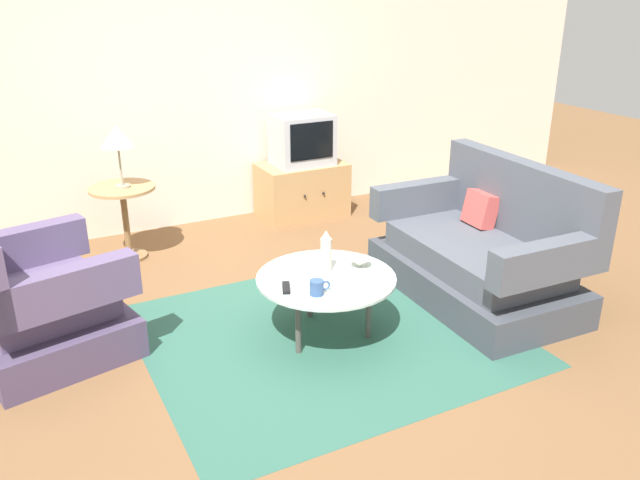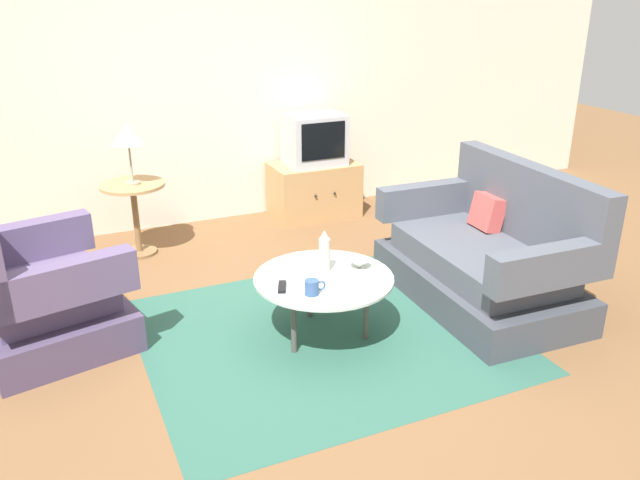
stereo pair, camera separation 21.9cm
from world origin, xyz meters
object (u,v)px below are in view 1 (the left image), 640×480
(table_lamp, at_px, (117,138))
(tv_stand, at_px, (302,190))
(couch, at_px, (482,254))
(coffee_table, at_px, (326,281))
(bowl, at_px, (360,262))
(tv_remote_dark, at_px, (286,288))
(television, at_px, (302,140))
(mug, at_px, (317,287))
(vase, at_px, (326,251))
(side_table, at_px, (124,207))
(armchair, at_px, (36,306))

(table_lamp, bearing_deg, tv_stand, 10.11)
(couch, xyz_separation_m, coffee_table, (-1.26, -0.01, 0.07))
(coffee_table, bearing_deg, tv_stand, 67.92)
(tv_stand, relative_size, bowl, 5.86)
(table_lamp, bearing_deg, tv_remote_dark, -73.64)
(couch, height_order, television, television)
(mug, bearing_deg, vase, 54.01)
(side_table, relative_size, bowl, 4.42)
(mug, height_order, bowl, mug)
(table_lamp, distance_m, tv_remote_dark, 2.03)
(side_table, distance_m, television, 1.76)
(side_table, height_order, vase, vase)
(couch, relative_size, tv_stand, 1.93)
(coffee_table, relative_size, table_lamp, 1.79)
(vase, relative_size, mug, 2.08)
(tv_stand, xyz_separation_m, vase, (-0.82, -2.04, 0.29))
(side_table, height_order, table_lamp, table_lamp)
(side_table, xyz_separation_m, vase, (0.89, -1.76, 0.11))
(couch, distance_m, coffee_table, 1.26)
(couch, bearing_deg, tv_stand, 12.49)
(television, distance_m, mug, 2.54)
(table_lamp, relative_size, tv_remote_dark, 3.26)
(vase, bearing_deg, coffee_table, -115.96)
(couch, relative_size, table_lamp, 3.18)
(tv_stand, bearing_deg, couch, -79.42)
(couch, bearing_deg, television, 12.57)
(couch, relative_size, bowl, 11.29)
(coffee_table, relative_size, tv_stand, 1.08)
(bowl, bearing_deg, tv_stand, 74.06)
(vase, height_order, tv_remote_dark, vase)
(coffee_table, height_order, bowl, bowl)
(side_table, height_order, bowl, side_table)
(couch, distance_m, vase, 1.24)
(television, height_order, vase, television)
(tv_stand, relative_size, vase, 2.95)
(side_table, bearing_deg, tv_stand, 9.37)
(television, bearing_deg, tv_remote_dark, -118.16)
(side_table, distance_m, tv_stand, 1.74)
(bowl, relative_size, tv_remote_dark, 0.92)
(armchair, xyz_separation_m, coffee_table, (1.62, -0.62, 0.07))
(tv_stand, bearing_deg, tv_remote_dark, -117.99)
(mug, bearing_deg, bowl, 27.93)
(couch, distance_m, mug, 1.44)
(coffee_table, xyz_separation_m, television, (0.86, 2.11, 0.36))
(couch, relative_size, side_table, 2.55)
(table_lamp, xyz_separation_m, vase, (0.88, -1.74, -0.46))
(mug, bearing_deg, side_table, 108.66)
(couch, height_order, side_table, couch)
(tv_stand, relative_size, table_lamp, 1.65)
(side_table, height_order, mug, side_table)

